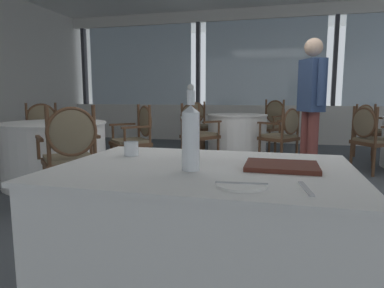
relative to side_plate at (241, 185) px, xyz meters
name	(u,v)px	position (x,y,z in m)	size (l,w,h in m)	color
ground_plane	(238,197)	(-0.28, 2.34, -0.75)	(15.31, 15.31, 0.00)	#4C5156
window_wall_far	(262,90)	(-0.28, 6.76, 0.44)	(9.58, 0.14, 2.99)	silver
foreground_table	(203,246)	(-0.20, 0.29, -0.38)	(1.30, 0.93, 0.75)	white
side_plate	(241,185)	(0.00, 0.00, 0.00)	(0.18, 0.18, 0.01)	white
butter_knife	(241,183)	(0.00, 0.00, 0.01)	(0.18, 0.02, 0.00)	silver
dinner_fork	(306,188)	(0.22, 0.02, 0.00)	(0.18, 0.02, 0.00)	silver
water_bottle	(191,136)	(-0.24, 0.21, 0.14)	(0.08, 0.08, 0.36)	white
wine_glass	(188,128)	(-0.33, 0.52, 0.15)	(0.08, 0.08, 0.21)	white
water_tumbler	(131,149)	(-0.63, 0.47, 0.03)	(0.08, 0.08, 0.07)	white
menu_book	(282,166)	(0.14, 0.34, 0.01)	(0.31, 0.24, 0.02)	#512319
dining_chair_0_0	(370,126)	(1.63, 5.26, -0.21)	(0.65, 0.63, 0.92)	brown
dining_chair_0_1	(370,135)	(1.33, 3.93, -0.22)	(0.63, 0.65, 0.92)	brown
background_table_1	(55,153)	(-2.50, 2.34, -0.38)	(1.24, 1.24, 0.75)	white
dining_chair_1_1	(70,150)	(-1.77, 1.59, -0.19)	(0.66, 0.66, 0.98)	brown
dining_chair_1_2	(136,134)	(-1.75, 3.07, -0.21)	(0.66, 0.66, 0.94)	brown
dining_chair_1_3	(43,131)	(-3.23, 3.09, -0.20)	(0.66, 0.66, 0.96)	brown
background_table_2	(237,136)	(-0.59, 4.65, -0.38)	(1.02, 1.02, 0.75)	white
dining_chair_2_0	(196,129)	(-1.13, 3.88, -0.20)	(0.66, 0.64, 0.95)	brown
dining_chair_2_1	(283,132)	(0.18, 4.12, -0.23)	(0.64, 0.66, 0.89)	brown
dining_chair_2_2	(271,122)	(-0.05, 5.42, -0.17)	(0.66, 0.64, 0.99)	brown
dining_chair_2_3	(201,122)	(-1.35, 5.19, -0.19)	(0.64, 0.66, 0.95)	brown
diner_person_0	(311,99)	(0.49, 3.39, 0.26)	(0.33, 0.49, 1.77)	brown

